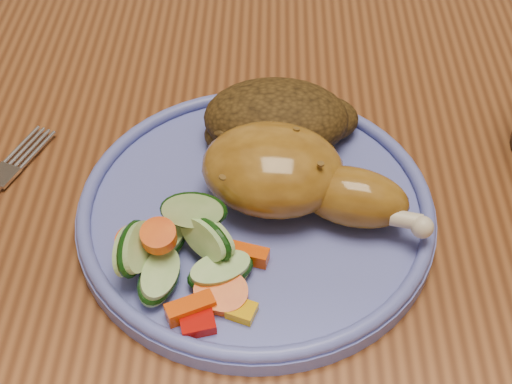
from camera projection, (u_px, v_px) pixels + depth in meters
dining_table at (377, 175)px, 0.65m from camera, size 0.90×1.40×0.75m
plate at (256, 212)px, 0.50m from camera, size 0.25×0.25×0.01m
plate_rim at (256, 202)px, 0.50m from camera, size 0.25×0.25×0.01m
chicken_leg at (292, 176)px, 0.49m from camera, size 0.16×0.10×0.05m
rice_pilaf at (279, 120)px, 0.54m from camera, size 0.12×0.08×0.05m
vegetable_pile at (183, 255)px, 0.45m from camera, size 0.10×0.10×0.05m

